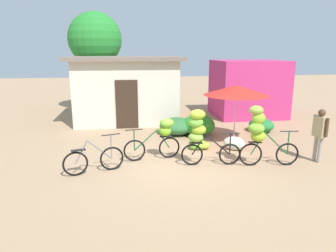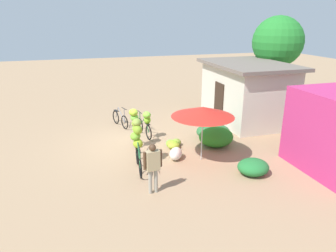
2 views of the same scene
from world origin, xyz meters
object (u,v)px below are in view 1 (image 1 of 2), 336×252
at_px(bicycle_center_loaded, 200,132).
at_px(banana_pile_on_ground, 199,145).
at_px(building_low, 126,89).
at_px(tree_behind_building, 95,40).
at_px(bicycle_leftmost, 94,160).
at_px(market_umbrella, 236,90).
at_px(bicycle_near_pile, 161,135).
at_px(bicycle_by_shop, 260,131).
at_px(person_vendor, 320,130).
at_px(produce_sack, 234,143).
at_px(shop_pink, 248,88).

distance_m(bicycle_center_loaded, banana_pile_on_ground, 1.70).
xyz_separation_m(building_low, tree_behind_building, (-1.51, 2.57, 2.23)).
bearing_deg(bicycle_leftmost, market_umbrella, 25.99).
bearing_deg(bicycle_near_pile, bicycle_by_shop, -19.02).
relative_size(building_low, bicycle_by_shop, 2.86).
bearing_deg(person_vendor, produce_sack, 145.75).
relative_size(bicycle_center_loaded, bicycle_by_shop, 0.98).
bearing_deg(bicycle_leftmost, bicycle_center_loaded, 3.56).
xyz_separation_m(market_umbrella, bicycle_by_shop, (-0.12, -2.33, -0.84)).
bearing_deg(produce_sack, shop_pink, 64.55).
height_order(tree_behind_building, person_vendor, tree_behind_building).
distance_m(bicycle_near_pile, banana_pile_on_ground, 1.67).
bearing_deg(bicycle_leftmost, tree_behind_building, 94.03).
height_order(market_umbrella, bicycle_near_pile, market_umbrella).
bearing_deg(bicycle_near_pile, shop_pink, 49.24).
xyz_separation_m(bicycle_leftmost, bicycle_by_shop, (4.50, -0.08, 0.64)).
height_order(shop_pink, bicycle_leftmost, shop_pink).
bearing_deg(tree_behind_building, building_low, -59.50).
distance_m(building_low, shop_pink, 5.90).
relative_size(shop_pink, person_vendor, 2.06).
relative_size(bicycle_leftmost, bicycle_by_shop, 0.90).
bearing_deg(bicycle_leftmost, shop_pink, 44.04).
bearing_deg(person_vendor, banana_pile_on_ground, 152.46).
height_order(building_low, person_vendor, building_low).
height_order(market_umbrella, bicycle_center_loaded, market_umbrella).
xyz_separation_m(tree_behind_building, bicycle_leftmost, (0.62, -8.76, -3.33)).
xyz_separation_m(shop_pink, tree_behind_building, (-7.40, 2.20, 2.35)).
bearing_deg(tree_behind_building, bicycle_near_pile, -72.69).
xyz_separation_m(building_low, bicycle_near_pile, (0.96, -5.35, -0.73)).
height_order(building_low, bicycle_near_pile, building_low).
xyz_separation_m(tree_behind_building, produce_sack, (4.93, -7.39, -3.47)).
relative_size(bicycle_leftmost, produce_sack, 2.21).
distance_m(bicycle_by_shop, banana_pile_on_ground, 2.31).
relative_size(building_low, bicycle_leftmost, 3.17).
height_order(tree_behind_building, produce_sack, tree_behind_building).
bearing_deg(banana_pile_on_ground, bicycle_center_loaded, -102.53).
bearing_deg(shop_pink, market_umbrella, -116.69).
xyz_separation_m(bicycle_leftmost, banana_pile_on_ground, (3.20, 1.63, -0.22)).
distance_m(banana_pile_on_ground, person_vendor, 3.62).
bearing_deg(shop_pink, tree_behind_building, 163.44).
bearing_deg(produce_sack, building_low, 125.34).
distance_m(shop_pink, market_umbrella, 4.85).
height_order(bicycle_leftmost, bicycle_by_shop, bicycle_by_shop).
bearing_deg(bicycle_leftmost, person_vendor, -0.01).
bearing_deg(market_umbrella, person_vendor, -52.78).
xyz_separation_m(building_low, bicycle_leftmost, (-0.90, -6.19, -1.11)).
relative_size(building_low, bicycle_near_pile, 2.90).
xyz_separation_m(tree_behind_building, banana_pile_on_ground, (3.82, -7.13, -3.55)).
distance_m(shop_pink, tree_behind_building, 8.07).
xyz_separation_m(shop_pink, bicycle_center_loaded, (-3.91, -6.38, -0.38)).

